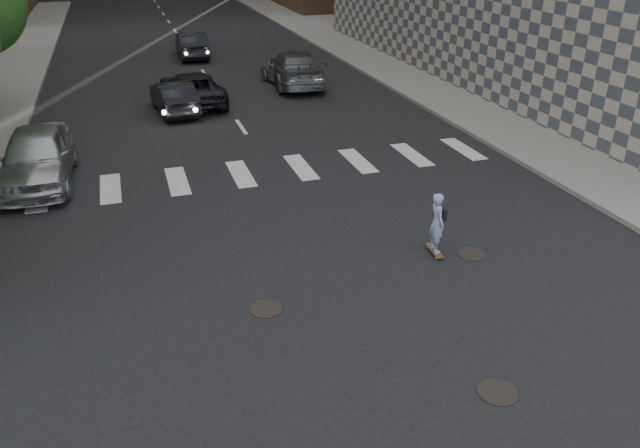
{
  "coord_description": "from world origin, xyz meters",
  "views": [
    {
      "loc": [
        -4.24,
        -9.52,
        7.28
      ],
      "look_at": [
        -0.51,
        2.19,
        1.3
      ],
      "focal_mm": 35.0,
      "sensor_mm": 36.0,
      "label": 1
    }
  ],
  "objects_px": {
    "silver_sedan": "(37,157)",
    "traffic_car_b": "(295,68)",
    "traffic_car_a": "(174,97)",
    "traffic_car_d": "(291,70)",
    "skateboarder": "(437,223)",
    "traffic_car_c": "(192,88)",
    "traffic_car_e": "(192,45)"
  },
  "relations": [
    {
      "from": "traffic_car_a",
      "to": "traffic_car_e",
      "type": "xyz_separation_m",
      "value": [
        2.21,
        11.72,
        0.08
      ]
    },
    {
      "from": "silver_sedan",
      "to": "traffic_car_e",
      "type": "distance_m",
      "value": 19.71
    },
    {
      "from": "traffic_car_b",
      "to": "traffic_car_d",
      "type": "relative_size",
      "value": 1.26
    },
    {
      "from": "silver_sedan",
      "to": "traffic_car_b",
      "type": "relative_size",
      "value": 0.87
    },
    {
      "from": "traffic_car_b",
      "to": "traffic_car_e",
      "type": "xyz_separation_m",
      "value": [
        -3.95,
        8.49,
        -0.08
      ]
    },
    {
      "from": "traffic_car_b",
      "to": "traffic_car_d",
      "type": "distance_m",
      "value": 0.25
    },
    {
      "from": "traffic_car_b",
      "to": "silver_sedan",
      "type": "bearing_deg",
      "value": 48.32
    },
    {
      "from": "traffic_car_c",
      "to": "skateboarder",
      "type": "bearing_deg",
      "value": 100.83
    },
    {
      "from": "skateboarder",
      "to": "traffic_car_b",
      "type": "bearing_deg",
      "value": 91.14
    },
    {
      "from": "traffic_car_b",
      "to": "traffic_car_e",
      "type": "distance_m",
      "value": 9.36
    },
    {
      "from": "silver_sedan",
      "to": "traffic_car_b",
      "type": "height_order",
      "value": "silver_sedan"
    },
    {
      "from": "traffic_car_c",
      "to": "traffic_car_e",
      "type": "bearing_deg",
      "value": -99.98
    },
    {
      "from": "traffic_car_a",
      "to": "skateboarder",
      "type": "bearing_deg",
      "value": 102.35
    },
    {
      "from": "traffic_car_a",
      "to": "traffic_car_b",
      "type": "xyz_separation_m",
      "value": [
        6.17,
        3.23,
        0.16
      ]
    },
    {
      "from": "traffic_car_b",
      "to": "traffic_car_a",
      "type": "bearing_deg",
      "value": 33.6
    },
    {
      "from": "traffic_car_a",
      "to": "traffic_car_c",
      "type": "height_order",
      "value": "traffic_car_c"
    },
    {
      "from": "traffic_car_a",
      "to": "traffic_car_d",
      "type": "xyz_separation_m",
      "value": [
        5.93,
        3.16,
        0.1
      ]
    },
    {
      "from": "silver_sedan",
      "to": "traffic_car_a",
      "type": "height_order",
      "value": "silver_sedan"
    },
    {
      "from": "traffic_car_a",
      "to": "traffic_car_d",
      "type": "bearing_deg",
      "value": -157.63
    },
    {
      "from": "silver_sedan",
      "to": "traffic_car_c",
      "type": "bearing_deg",
      "value": 56.16
    },
    {
      "from": "traffic_car_d",
      "to": "traffic_car_b",
      "type": "bearing_deg",
      "value": -171.41
    },
    {
      "from": "silver_sedan",
      "to": "traffic_car_a",
      "type": "distance_m",
      "value": 8.24
    },
    {
      "from": "skateboarder",
      "to": "traffic_car_a",
      "type": "bearing_deg",
      "value": 113.82
    },
    {
      "from": "silver_sedan",
      "to": "traffic_car_c",
      "type": "relative_size",
      "value": 0.99
    },
    {
      "from": "skateboarder",
      "to": "traffic_car_b",
      "type": "relative_size",
      "value": 0.28
    },
    {
      "from": "skateboarder",
      "to": "traffic_car_e",
      "type": "relative_size",
      "value": 0.35
    },
    {
      "from": "traffic_car_c",
      "to": "traffic_car_e",
      "type": "distance_m",
      "value": 10.65
    },
    {
      "from": "traffic_car_b",
      "to": "traffic_car_d",
      "type": "bearing_deg",
      "value": 22.32
    },
    {
      "from": "skateboarder",
      "to": "traffic_car_a",
      "type": "distance_m",
      "value": 15.26
    },
    {
      "from": "skateboarder",
      "to": "traffic_car_c",
      "type": "distance_m",
      "value": 16.12
    },
    {
      "from": "traffic_car_a",
      "to": "traffic_car_c",
      "type": "distance_m",
      "value": 1.45
    },
    {
      "from": "skateboarder",
      "to": "traffic_car_b",
      "type": "distance_m",
      "value": 17.8
    }
  ]
}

